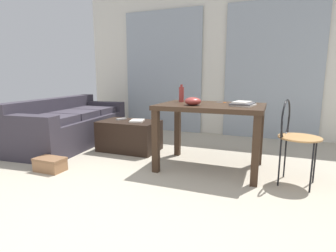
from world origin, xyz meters
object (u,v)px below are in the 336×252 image
at_px(coffee_table, 129,136).
at_px(scissors, 222,102).
at_px(bottle_near, 182,94).
at_px(magazine, 137,121).
at_px(tv_remote_primary, 121,119).
at_px(bowl, 193,101).
at_px(wire_chair, 293,131).
at_px(shoebox, 50,164).
at_px(craft_table, 211,114).
at_px(book_stack, 243,104).
at_px(couch, 70,125).

xyz_separation_m(coffee_table, scissors, (1.32, -0.08, 0.53)).
relative_size(bottle_near, scissors, 1.73).
relative_size(coffee_table, magazine, 3.47).
xyz_separation_m(coffee_table, tv_remote_primary, (-0.16, 0.06, 0.22)).
distance_m(coffee_table, magazine, 0.26).
bearing_deg(magazine, bowl, -43.74).
bearing_deg(wire_chair, scissors, 153.43).
bearing_deg(bowl, shoebox, -158.39).
relative_size(craft_table, magazine, 4.81).
height_order(craft_table, shoebox, craft_table).
distance_m(wire_chair, bottle_near, 1.30).
height_order(coffee_table, craft_table, craft_table).
height_order(coffee_table, magazine, magazine).
relative_size(bottle_near, book_stack, 0.66).
bearing_deg(tv_remote_primary, couch, -147.56).
bearing_deg(bowl, scissors, 59.93).
distance_m(craft_table, bottle_near, 0.46).
height_order(tv_remote_primary, magazine, magazine).
relative_size(magazine, shoebox, 0.71).
bearing_deg(scissors, bottle_near, -167.98).
relative_size(coffee_table, scissors, 6.77).
distance_m(bowl, book_stack, 0.52).
bearing_deg(shoebox, book_stack, 20.35).
relative_size(coffee_table, bowl, 4.60).
distance_m(bottle_near, magazine, 0.84).
relative_size(wire_chair, bottle_near, 3.97).
bearing_deg(tv_remote_primary, coffee_table, 7.88).
height_order(bottle_near, shoebox, bottle_near).
xyz_separation_m(scissors, magazine, (-1.19, 0.08, -0.31)).
relative_size(book_stack, magazine, 1.35).
xyz_separation_m(scissors, shoebox, (-1.72, -1.00, -0.67)).
bearing_deg(bowl, tv_remote_primary, 155.89).
height_order(book_stack, shoebox, book_stack).
distance_m(coffee_table, tv_remote_primary, 0.28).
distance_m(couch, shoebox, 1.27).
xyz_separation_m(couch, wire_chair, (3.13, -0.45, 0.24)).
bearing_deg(scissors, craft_table, -109.30).
relative_size(scissors, magazine, 0.51).
bearing_deg(coffee_table, magazine, 1.20).
relative_size(book_stack, scissors, 2.64).
distance_m(magazine, shoebox, 1.26).
xyz_separation_m(craft_table, bowl, (-0.16, -0.18, 0.15)).
xyz_separation_m(book_stack, tv_remote_primary, (-1.75, 0.41, -0.33)).
bearing_deg(shoebox, bottle_near, 35.91).
distance_m(bottle_near, shoebox, 1.71).
bearing_deg(book_stack, magazine, 166.45).
bearing_deg(bottle_near, coffee_table, 167.74).
bearing_deg(bottle_near, tv_remote_primary, 166.45).
relative_size(craft_table, bowl, 6.39).
xyz_separation_m(wire_chair, magazine, (-1.95, 0.46, -0.09)).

